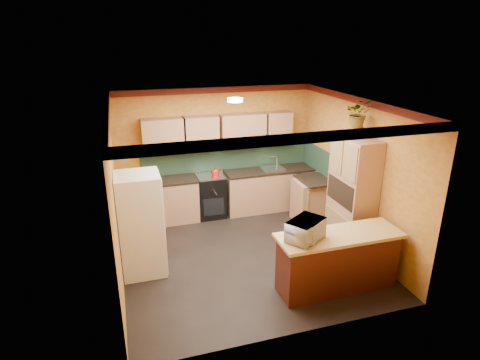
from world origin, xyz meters
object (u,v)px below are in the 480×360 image
Objects in this scene: stove at (211,196)px; breakfast_bar at (337,263)px; pantry at (352,196)px; microwave at (306,230)px; base_cabinets_back at (239,193)px; fridge at (141,224)px.

stove is 0.51× the size of breakfast_bar.
pantry reaches higher than breakfast_bar.
pantry is at bearing -46.14° from stove.
stove is at bearing 68.12° from microwave.
stove is 0.43× the size of pantry.
microwave is (0.68, -3.14, 0.63)m from stove.
stove is at bearing 133.86° from pantry.
breakfast_bar is (-0.81, -1.00, -0.61)m from pantry.
pantry is 3.78× the size of microwave.
pantry reaches higher than base_cabinets_back.
fridge is 0.94× the size of breakfast_bar.
fridge reaches higher than breakfast_bar.
microwave reaches higher than breakfast_bar.
pantry is at bearing 51.10° from breakfast_bar.
pantry is 1.70m from microwave.
microwave reaches higher than stove.
microwave is at bearing -143.96° from pantry.
stove is 2.39m from fridge.
fridge is 3.13m from breakfast_bar.
fridge reaches higher than base_cabinets_back.
base_cabinets_back is 0.63m from stove.
base_cabinets_back is at bearing 39.48° from fridge.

